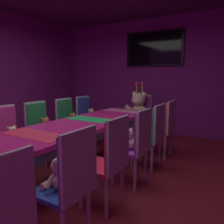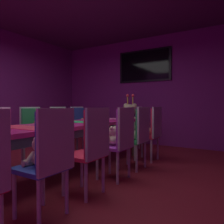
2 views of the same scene
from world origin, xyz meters
name	(u,v)px [view 2 (image 2 of 2)]	position (x,y,z in m)	size (l,w,h in m)	color
ground_plane	(57,176)	(0.00, 0.00, 0.00)	(7.90, 7.90, 0.00)	maroon
wall_back	(146,91)	(0.00, 3.20, 1.40)	(5.20, 0.12, 2.80)	#721E72
banquet_table	(57,130)	(0.00, 0.00, 0.66)	(0.90, 3.76, 0.75)	#C61E72
chair_left_2	(1,133)	(-0.86, -0.31, 0.60)	(0.42, 0.41, 0.98)	#CC338C
teddy_left_2	(7,135)	(-0.71, -0.31, 0.57)	(0.21, 0.27, 0.26)	beige
chair_left_3	(33,129)	(-0.86, 0.28, 0.60)	(0.42, 0.41, 0.98)	#268C4C
teddy_left_3	(39,131)	(-0.72, 0.28, 0.58)	(0.24, 0.31, 0.29)	brown
chair_left_4	(61,126)	(-0.86, 0.94, 0.60)	(0.42, 0.41, 0.98)	#268C4C
teddy_left_4	(66,128)	(-0.71, 0.94, 0.57)	(0.22, 0.28, 0.27)	brown
chair_left_5	(80,124)	(-0.86, 1.52, 0.60)	(0.42, 0.41, 0.98)	#2D47B2
teddy_left_5	(85,125)	(-0.72, 1.52, 0.58)	(0.23, 0.30, 0.28)	tan
chair_right_1	(50,153)	(0.84, -0.89, 0.60)	(0.42, 0.41, 0.98)	#2D47B2
teddy_right_1	(39,153)	(0.70, -0.89, 0.58)	(0.22, 0.29, 0.27)	beige
chair_right_2	(92,143)	(0.85, -0.30, 0.60)	(0.42, 0.41, 0.98)	red
chair_right_3	(121,136)	(0.87, 0.33, 0.60)	(0.42, 0.41, 0.98)	purple
teddy_right_3	(112,137)	(0.72, 0.33, 0.57)	(0.22, 0.28, 0.27)	beige
chair_right_4	(139,132)	(0.86, 0.91, 0.60)	(0.42, 0.41, 0.98)	#268C4C
teddy_right_4	(131,132)	(0.71, 0.91, 0.58)	(0.24, 0.31, 0.29)	beige
chair_right_5	(153,128)	(0.85, 1.53, 0.60)	(0.42, 0.41, 0.98)	red
teddy_right_5	(145,128)	(0.71, 1.53, 0.59)	(0.25, 0.32, 0.30)	beige
throne_chair	(132,123)	(0.00, 2.42, 0.60)	(0.41, 0.42, 0.98)	purple
king_teddy_bear	(129,118)	(0.00, 2.26, 0.72)	(0.64, 0.49, 0.82)	beige
wall_tv	(144,66)	(0.00, 3.11, 2.05)	(1.43, 0.06, 0.83)	black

